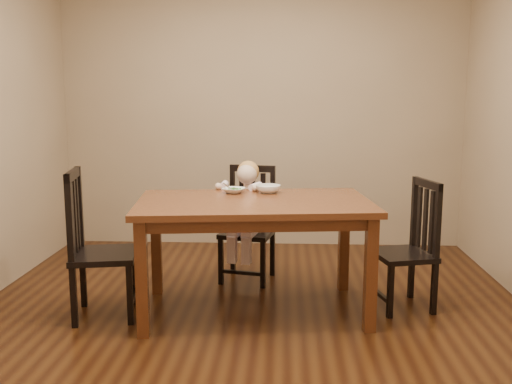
{
  "coord_description": "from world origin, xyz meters",
  "views": [
    {
      "loc": [
        0.23,
        -3.75,
        1.52
      ],
      "look_at": [
        0.03,
        0.25,
        0.84
      ],
      "focal_mm": 40.0,
      "sensor_mm": 36.0,
      "label": 1
    }
  ],
  "objects_px": {
    "dining_table": "(254,213)",
    "chair_child": "(249,226)",
    "chair_left": "(96,247)",
    "chair_right": "(409,247)",
    "toddler": "(247,210)",
    "bowl_peas": "(234,190)",
    "bowl_veg": "(268,189)"
  },
  "relations": [
    {
      "from": "dining_table",
      "to": "chair_child",
      "type": "relative_size",
      "value": 1.81
    },
    {
      "from": "chair_left",
      "to": "chair_right",
      "type": "height_order",
      "value": "chair_left"
    },
    {
      "from": "dining_table",
      "to": "toddler",
      "type": "bearing_deg",
      "value": 97.69
    },
    {
      "from": "dining_table",
      "to": "bowl_peas",
      "type": "xyz_separation_m",
      "value": [
        -0.17,
        0.28,
        0.11
      ]
    },
    {
      "from": "dining_table",
      "to": "toddler",
      "type": "distance_m",
      "value": 0.7
    },
    {
      "from": "chair_left",
      "to": "bowl_peas",
      "type": "xyz_separation_m",
      "value": [
        0.91,
        0.43,
        0.33
      ]
    },
    {
      "from": "chair_child",
      "to": "chair_left",
      "type": "xyz_separation_m",
      "value": [
        -1.0,
        -0.88,
        0.04
      ]
    },
    {
      "from": "toddler",
      "to": "chair_child",
      "type": "bearing_deg",
      "value": -90.0
    },
    {
      "from": "chair_right",
      "to": "dining_table",
      "type": "bearing_deg",
      "value": 82.43
    },
    {
      "from": "chair_left",
      "to": "bowl_peas",
      "type": "bearing_deg",
      "value": 104.45
    },
    {
      "from": "chair_right",
      "to": "chair_left",
      "type": "bearing_deg",
      "value": 82.94
    },
    {
      "from": "chair_right",
      "to": "bowl_veg",
      "type": "height_order",
      "value": "chair_right"
    },
    {
      "from": "chair_right",
      "to": "bowl_veg",
      "type": "relative_size",
      "value": 5.06
    },
    {
      "from": "chair_child",
      "to": "toddler",
      "type": "height_order",
      "value": "chair_child"
    },
    {
      "from": "chair_left",
      "to": "bowl_veg",
      "type": "xyz_separation_m",
      "value": [
        1.17,
        0.46,
        0.34
      ]
    },
    {
      "from": "dining_table",
      "to": "chair_left",
      "type": "distance_m",
      "value": 1.11
    },
    {
      "from": "chair_child",
      "to": "bowl_veg",
      "type": "height_order",
      "value": "chair_child"
    },
    {
      "from": "chair_child",
      "to": "chair_left",
      "type": "height_order",
      "value": "chair_left"
    },
    {
      "from": "bowl_peas",
      "to": "chair_right",
      "type": "bearing_deg",
      "value": -6.63
    },
    {
      "from": "bowl_peas",
      "to": "bowl_veg",
      "type": "height_order",
      "value": "bowl_veg"
    },
    {
      "from": "chair_left",
      "to": "chair_right",
      "type": "distance_m",
      "value": 2.2
    },
    {
      "from": "dining_table",
      "to": "chair_right",
      "type": "distance_m",
      "value": 1.14
    },
    {
      "from": "dining_table",
      "to": "chair_child",
      "type": "bearing_deg",
      "value": 96.44
    },
    {
      "from": "bowl_veg",
      "to": "chair_right",
      "type": "bearing_deg",
      "value": -9.97
    },
    {
      "from": "bowl_veg",
      "to": "bowl_peas",
      "type": "bearing_deg",
      "value": -173.23
    },
    {
      "from": "dining_table",
      "to": "chair_left",
      "type": "relative_size",
      "value": 1.66
    },
    {
      "from": "chair_right",
      "to": "toddler",
      "type": "xyz_separation_m",
      "value": [
        -1.2,
        0.56,
        0.15
      ]
    },
    {
      "from": "chair_right",
      "to": "bowl_peas",
      "type": "relative_size",
      "value": 5.74
    },
    {
      "from": "chair_right",
      "to": "bowl_veg",
      "type": "xyz_separation_m",
      "value": [
        -1.02,
        0.18,
        0.39
      ]
    },
    {
      "from": "dining_table",
      "to": "bowl_veg",
      "type": "relative_size",
      "value": 9.27
    },
    {
      "from": "chair_right",
      "to": "bowl_peas",
      "type": "distance_m",
      "value": 1.34
    },
    {
      "from": "dining_table",
      "to": "chair_right",
      "type": "height_order",
      "value": "chair_right"
    }
  ]
}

